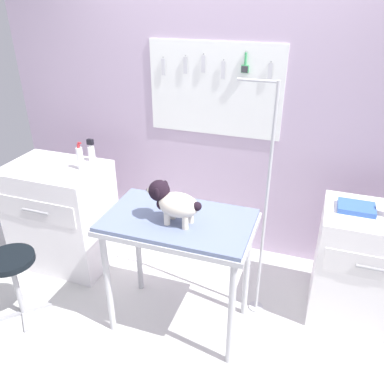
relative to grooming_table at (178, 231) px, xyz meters
name	(u,v)px	position (x,y,z in m)	size (l,w,h in m)	color
ground	(170,340)	(-0.01, -0.18, -0.81)	(4.40, 4.00, 0.04)	silver
rear_wall_panel	(223,126)	(-0.01, 1.10, 0.37)	(4.00, 0.11, 2.30)	#B7A1BC
grooming_table	(178,231)	(0.00, 0.00, 0.00)	(0.98, 0.58, 0.89)	#B7B7BC
grooming_arm	(263,218)	(0.50, 0.31, 0.02)	(0.30, 0.11, 1.73)	#B7B7BC
dog	(173,202)	(-0.01, -0.05, 0.24)	(0.37, 0.19, 0.27)	silver
counter_left	(62,215)	(-1.22, 0.37, -0.33)	(0.80, 0.58, 0.91)	white
cabinet_right	(365,267)	(1.22, 0.50, -0.35)	(0.68, 0.54, 0.87)	white
stool	(12,268)	(-1.14, -0.33, -0.35)	(0.34, 0.34, 0.53)	#9E9EA3
conditioner_bottle	(91,152)	(-0.99, 0.58, 0.21)	(0.06, 0.06, 0.19)	white
pump_bottle_white	(80,158)	(-0.98, 0.41, 0.22)	(0.05, 0.05, 0.23)	white
supply_tray	(356,208)	(1.08, 0.52, 0.10)	(0.24, 0.18, 0.04)	#3963B9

